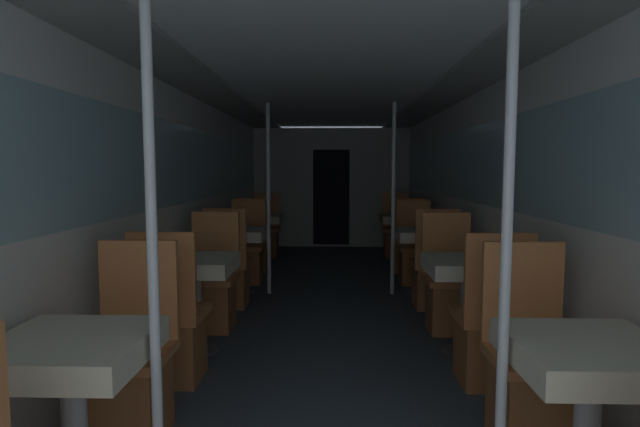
{
  "coord_description": "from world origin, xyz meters",
  "views": [
    {
      "loc": [
        0.02,
        -1.24,
        1.38
      ],
      "look_at": [
        -0.07,
        2.28,
        1.07
      ],
      "focal_mm": 28.0,
      "sensor_mm": 36.0,
      "label": 1
    }
  ],
  "objects_px": {
    "chair_left_far_2": "(247,257)",
    "support_pole_left_2": "(268,200)",
    "chair_right_far_1": "(449,295)",
    "chair_right_near_3": "(407,249)",
    "support_pole_right_2": "(393,200)",
    "dining_table_right_0": "(590,369)",
    "chair_right_near_1": "(489,338)",
    "dining_table_left_1": "(194,272)",
    "chair_left_far_3": "(266,237)",
    "dining_table_left_0": "(72,364)",
    "chair_right_far_2": "(415,258)",
    "chair_right_far_0": "(531,384)",
    "chair_right_near_2": "(433,278)",
    "dining_table_left_2": "(238,239)",
    "support_pole_left_0": "(153,256)",
    "chair_left_near_3": "(256,249)",
    "dining_table_right_3": "(401,222)",
    "dining_table_right_1": "(467,273)",
    "chair_left_far_1": "(212,294)",
    "chair_left_near_2": "(229,277)",
    "chair_right_far_3": "(396,238)",
    "dining_table_left_3": "(261,222)",
    "support_pole_right_0": "(506,257)",
    "chair_left_far_0": "(130,380)",
    "chair_left_near_1": "(172,336)",
    "dining_table_right_2": "(424,240)"
  },
  "relations": [
    {
      "from": "chair_left_far_2",
      "to": "support_pole_left_2",
      "type": "distance_m",
      "value": 0.98
    },
    {
      "from": "chair_right_far_1",
      "to": "chair_right_near_3",
      "type": "distance_m",
      "value": 2.45
    },
    {
      "from": "support_pole_left_2",
      "to": "support_pole_right_2",
      "type": "distance_m",
      "value": 1.37
    },
    {
      "from": "dining_table_right_0",
      "to": "chair_right_near_1",
      "type": "bearing_deg",
      "value": 90.0
    },
    {
      "from": "dining_table_left_1",
      "to": "chair_left_far_3",
      "type": "height_order",
      "value": "chair_left_far_3"
    },
    {
      "from": "dining_table_left_0",
      "to": "chair_right_far_2",
      "type": "bearing_deg",
      "value": 63.45
    },
    {
      "from": "chair_right_far_0",
      "to": "chair_right_near_2",
      "type": "distance_m",
      "value": 2.45
    },
    {
      "from": "chair_left_far_3",
      "to": "dining_table_left_2",
      "type": "bearing_deg",
      "value": 90.0
    },
    {
      "from": "support_pole_left_0",
      "to": "chair_left_far_2",
      "type": "relative_size",
      "value": 2.09
    },
    {
      "from": "dining_table_left_0",
      "to": "chair_left_near_3",
      "type": "xyz_separation_m",
      "value": [
        0.0,
        4.77,
        -0.3
      ]
    },
    {
      "from": "dining_table_left_0",
      "to": "chair_left_near_3",
      "type": "bearing_deg",
      "value": 90.0
    },
    {
      "from": "dining_table_left_2",
      "to": "dining_table_right_3",
      "type": "height_order",
      "value": "same"
    },
    {
      "from": "support_pole_right_2",
      "to": "dining_table_right_1",
      "type": "bearing_deg",
      "value": -79.19
    },
    {
      "from": "support_pole_left_2",
      "to": "chair_right_near_2",
      "type": "relative_size",
      "value": 2.09
    },
    {
      "from": "chair_left_far_1",
      "to": "dining_table_right_1",
      "type": "xyz_separation_m",
      "value": [
        2.04,
        -0.55,
        0.3
      ]
    },
    {
      "from": "chair_left_near_2",
      "to": "chair_left_far_2",
      "type": "height_order",
      "value": "same"
    },
    {
      "from": "chair_left_far_1",
      "to": "dining_table_left_2",
      "type": "height_order",
      "value": "chair_left_far_1"
    },
    {
      "from": "support_pole_left_0",
      "to": "chair_left_far_2",
      "type": "bearing_deg",
      "value": 94.73
    },
    {
      "from": "chair_right_far_0",
      "to": "chair_right_far_3",
      "type": "height_order",
      "value": "same"
    },
    {
      "from": "dining_table_left_0",
      "to": "dining_table_left_2",
      "type": "bearing_deg",
      "value": 90.0
    },
    {
      "from": "chair_left_near_3",
      "to": "chair_right_far_0",
      "type": "xyz_separation_m",
      "value": [
        2.04,
        -4.22,
        0.0
      ]
    },
    {
      "from": "dining_table_left_1",
      "to": "chair_left_far_3",
      "type": "xyz_separation_m",
      "value": [
        0.0,
        4.09,
        -0.3
      ]
    },
    {
      "from": "chair_left_far_2",
      "to": "chair_right_far_1",
      "type": "height_order",
      "value": "same"
    },
    {
      "from": "chair_right_near_1",
      "to": "dining_table_right_0",
      "type": "bearing_deg",
      "value": -90.0
    },
    {
      "from": "dining_table_left_3",
      "to": "support_pole_right_0",
      "type": "relative_size",
      "value": 0.34
    },
    {
      "from": "chair_left_far_0",
      "to": "chair_left_near_3",
      "type": "distance_m",
      "value": 4.22
    },
    {
      "from": "dining_table_right_3",
      "to": "chair_left_near_1",
      "type": "bearing_deg",
      "value": -116.55
    },
    {
      "from": "dining_table_left_0",
      "to": "chair_left_near_2",
      "type": "bearing_deg",
      "value": 90.0
    },
    {
      "from": "dining_table_left_3",
      "to": "chair_right_near_2",
      "type": "relative_size",
      "value": 0.72
    },
    {
      "from": "chair_left_far_0",
      "to": "chair_right_near_2",
      "type": "distance_m",
      "value": 3.19
    },
    {
      "from": "chair_left_far_0",
      "to": "dining_table_right_2",
      "type": "distance_m",
      "value": 3.64
    },
    {
      "from": "chair_right_near_1",
      "to": "dining_table_right_2",
      "type": "height_order",
      "value": "chair_right_near_1"
    },
    {
      "from": "chair_left_near_1",
      "to": "chair_left_far_2",
      "type": "height_order",
      "value": "same"
    },
    {
      "from": "chair_right_far_1",
      "to": "chair_right_near_3",
      "type": "bearing_deg",
      "value": -90.0
    },
    {
      "from": "support_pole_left_0",
      "to": "chair_left_near_1",
      "type": "relative_size",
      "value": 2.09
    },
    {
      "from": "dining_table_right_1",
      "to": "chair_right_far_3",
      "type": "relative_size",
      "value": 0.72
    },
    {
      "from": "dining_table_left_2",
      "to": "chair_left_near_3",
      "type": "distance_m",
      "value": 1.26
    },
    {
      "from": "dining_table_left_3",
      "to": "chair_right_near_3",
      "type": "xyz_separation_m",
      "value": [
        2.04,
        -0.55,
        -0.3
      ]
    },
    {
      "from": "dining_table_left_1",
      "to": "chair_right_far_1",
      "type": "relative_size",
      "value": 0.72
    },
    {
      "from": "chair_left_near_1",
      "to": "chair_left_far_3",
      "type": "relative_size",
      "value": 1.0
    },
    {
      "from": "dining_table_left_3",
      "to": "dining_table_right_1",
      "type": "height_order",
      "value": "same"
    },
    {
      "from": "chair_left_far_3",
      "to": "dining_table_right_1",
      "type": "bearing_deg",
      "value": 116.55
    },
    {
      "from": "chair_left_near_3",
      "to": "dining_table_right_2",
      "type": "xyz_separation_m",
      "value": [
        2.04,
        -1.23,
        0.3
      ]
    },
    {
      "from": "chair_right_far_0",
      "to": "chair_right_far_2",
      "type": "height_order",
      "value": "same"
    },
    {
      "from": "dining_table_left_3",
      "to": "support_pole_right_0",
      "type": "height_order",
      "value": "support_pole_right_0"
    },
    {
      "from": "chair_left_far_0",
      "to": "chair_left_near_3",
      "type": "height_order",
      "value": "same"
    },
    {
      "from": "chair_right_far_0",
      "to": "dining_table_right_2",
      "type": "relative_size",
      "value": 1.39
    },
    {
      "from": "chair_left_far_2",
      "to": "chair_right_far_0",
      "type": "height_order",
      "value": "same"
    },
    {
      "from": "support_pole_left_0",
      "to": "dining_table_right_2",
      "type": "relative_size",
      "value": 2.91
    },
    {
      "from": "dining_table_right_3",
      "to": "chair_right_far_3",
      "type": "bearing_deg",
      "value": 90.0
    }
  ]
}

